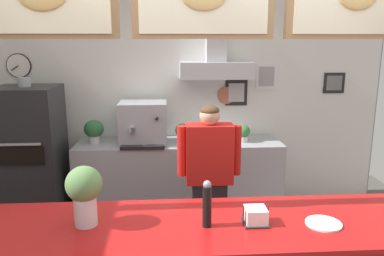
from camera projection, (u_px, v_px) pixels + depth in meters
name	position (u px, v px, depth m)	size (l,w,h in m)	color
back_wall_assembly	(187.00, 94.00, 4.70)	(5.11, 2.64, 2.76)	gray
back_prep_counter	(179.00, 178.00, 4.71)	(2.48, 0.61, 0.92)	#A3A5AD
pizza_oven	(31.00, 158.00, 4.31)	(0.68, 0.70, 1.73)	#232326
shop_worker	(209.00, 182.00, 3.54)	(0.59, 0.22, 1.55)	#232328
espresso_machine	(143.00, 123.00, 4.50)	(0.56, 0.52, 0.50)	#A3A5AD
potted_rosemary	(243.00, 133.00, 4.60)	(0.17, 0.17, 0.21)	beige
potted_thyme	(94.00, 130.00, 4.53)	(0.23, 0.23, 0.28)	beige
potted_oregano	(182.00, 131.00, 4.56)	(0.18, 0.18, 0.23)	#4C4C51
basil_vase	(84.00, 193.00, 2.26)	(0.22, 0.22, 0.37)	silver
condiment_plate	(324.00, 223.00, 2.31)	(0.22, 0.22, 0.01)	white
napkin_holder	(256.00, 216.00, 2.31)	(0.16, 0.15, 0.12)	#262628
pepper_grinder	(207.00, 204.00, 2.26)	(0.05, 0.05, 0.29)	black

